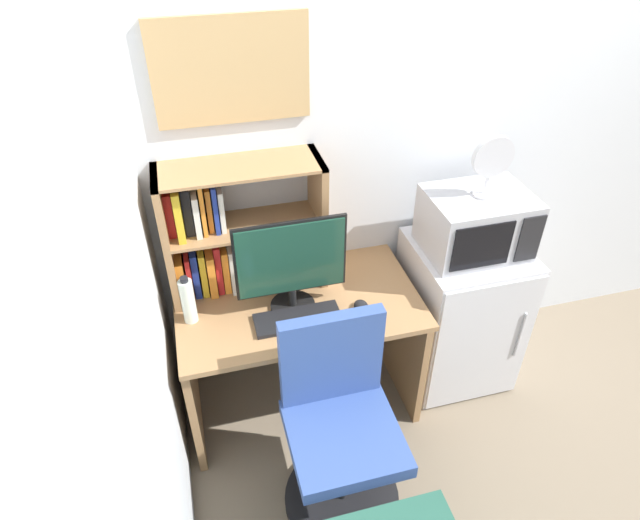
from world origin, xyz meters
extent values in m
cube|color=silver|center=(0.40, 0.02, 1.30)|extent=(6.40, 0.04, 2.60)
cube|color=#997047|center=(-0.97, -0.34, 0.71)|extent=(1.16, 0.67, 0.03)
cube|color=#997047|center=(-1.53, -0.34, 0.35)|extent=(0.04, 0.61, 0.70)
cube|color=#997047|center=(-0.41, -0.34, 0.35)|extent=(0.04, 0.61, 0.70)
cube|color=#997047|center=(-1.53, -0.14, 1.05)|extent=(0.03, 0.27, 0.64)
cube|color=#997047|center=(-0.82, -0.14, 1.05)|extent=(0.03, 0.27, 0.64)
cube|color=#997047|center=(-1.17, -0.14, 1.36)|extent=(0.74, 0.27, 0.01)
cube|color=#997047|center=(-1.17, -0.14, 1.07)|extent=(0.67, 0.27, 0.01)
cube|color=orange|center=(-1.49, -0.12, 0.84)|extent=(0.03, 0.22, 0.23)
cube|color=#B21E1E|center=(-1.45, -0.12, 0.85)|extent=(0.02, 0.21, 0.24)
cube|color=navy|center=(-1.42, -0.11, 0.85)|extent=(0.03, 0.18, 0.24)
cube|color=gold|center=(-1.39, -0.11, 0.85)|extent=(0.03, 0.18, 0.24)
cube|color=orange|center=(-1.35, -0.12, 0.84)|extent=(0.04, 0.21, 0.23)
cube|color=#B21E1E|center=(-1.32, -0.11, 0.86)|extent=(0.03, 0.18, 0.27)
cube|color=orange|center=(-1.28, -0.11, 0.84)|extent=(0.03, 0.18, 0.23)
cube|color=silver|center=(-1.25, -0.12, 0.85)|extent=(0.03, 0.21, 0.25)
cube|color=orange|center=(-1.22, -0.10, 0.84)|extent=(0.02, 0.16, 0.23)
cube|color=#197233|center=(-1.19, -0.10, 0.84)|extent=(0.04, 0.17, 0.22)
cube|color=#B21E1E|center=(-1.49, -0.10, 1.18)|extent=(0.03, 0.15, 0.21)
cube|color=gold|center=(-1.45, -0.12, 1.19)|extent=(0.03, 0.22, 0.24)
cube|color=black|center=(-1.41, -0.10, 1.19)|extent=(0.04, 0.16, 0.23)
cube|color=silver|center=(-1.38, -0.11, 1.17)|extent=(0.03, 0.20, 0.20)
cube|color=orange|center=(-1.35, -0.11, 1.20)|extent=(0.02, 0.19, 0.26)
cube|color=orange|center=(-1.32, -0.10, 1.18)|extent=(0.02, 0.15, 0.21)
cube|color=navy|center=(-1.29, -0.11, 1.19)|extent=(0.02, 0.18, 0.23)
cube|color=silver|center=(-1.27, -0.11, 1.17)|extent=(0.02, 0.18, 0.20)
cylinder|color=black|center=(-1.00, -0.37, 0.74)|extent=(0.21, 0.21, 0.02)
cylinder|color=black|center=(-1.00, -0.37, 0.79)|extent=(0.04, 0.04, 0.09)
cube|color=black|center=(-1.00, -0.36, 1.01)|extent=(0.51, 0.01, 0.38)
cube|color=#193D2D|center=(-1.00, -0.37, 1.01)|extent=(0.48, 0.02, 0.35)
cube|color=black|center=(-1.00, -0.47, 0.74)|extent=(0.40, 0.15, 0.02)
ellipsoid|color=black|center=(-0.70, -0.46, 0.74)|extent=(0.07, 0.08, 0.03)
cylinder|color=silver|center=(-1.47, -0.34, 0.84)|extent=(0.06, 0.06, 0.23)
cylinder|color=black|center=(-1.47, -0.34, 0.96)|extent=(0.03, 0.03, 0.02)
cube|color=silver|center=(-0.07, -0.30, 0.42)|extent=(0.56, 0.55, 0.85)
cube|color=silver|center=(-0.07, -0.58, 0.42)|extent=(0.54, 0.01, 0.81)
cylinder|color=#B2B2B7|center=(0.13, -0.59, 0.47)|extent=(0.01, 0.01, 0.30)
cube|color=#ADADB2|center=(-0.07, -0.30, 1.00)|extent=(0.49, 0.37, 0.31)
cube|color=black|center=(-0.13, -0.49, 1.00)|extent=(0.29, 0.01, 0.23)
cube|color=black|center=(0.11, -0.49, 1.00)|extent=(0.12, 0.01, 0.24)
cylinder|color=silver|center=(-0.05, -0.30, 1.16)|extent=(0.11, 0.11, 0.01)
cylinder|color=silver|center=(-0.05, -0.30, 1.21)|extent=(0.02, 0.02, 0.09)
cylinder|color=silver|center=(-0.05, -0.31, 1.36)|extent=(0.20, 0.03, 0.20)
cylinder|color=black|center=(-0.92, -0.96, 0.02)|extent=(0.53, 0.53, 0.04)
cylinder|color=black|center=(-0.92, -0.96, 0.24)|extent=(0.04, 0.04, 0.44)
cube|color=#334C8C|center=(-0.92, -0.96, 0.48)|extent=(0.46, 0.46, 0.07)
cube|color=#334C8C|center=(-0.92, -0.74, 0.75)|extent=(0.44, 0.06, 0.46)
cube|color=tan|center=(-1.15, -0.01, 1.73)|extent=(0.65, 0.02, 0.44)
camera|label=1|loc=(-1.38, -2.28, 2.45)|focal=30.89mm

